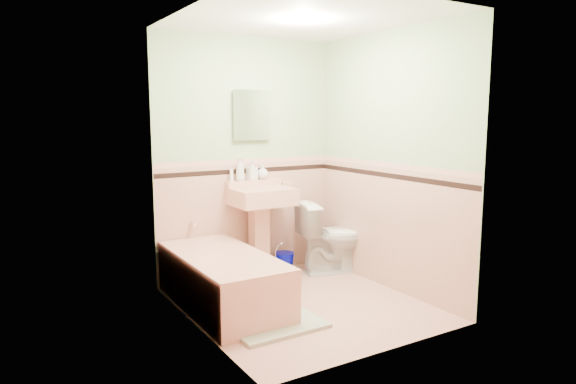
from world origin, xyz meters
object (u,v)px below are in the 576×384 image
soap_bottle_mid (252,170)px  shoe (254,321)px  bathtub (223,282)px  toilet (333,237)px  medicine_cabinet (251,115)px  bucket (284,262)px  sink (262,234)px  soap_bottle_left (240,169)px  soap_bottle_right (263,172)px

soap_bottle_mid → shoe: bearing=-117.0°
bathtub → shoe: (0.01, -0.57, -0.16)m
bathtub → toilet: 1.51m
medicine_cabinet → bucket: (0.31, -0.14, -1.59)m
bucket → medicine_cabinet: bearing=154.8°
bathtub → sink: size_ratio=1.56×
bathtub → medicine_cabinet: size_ratio=3.01×
toilet → bucket: size_ratio=3.58×
bathtub → sink: bearing=37.9°
soap_bottle_left → shoe: soap_bottle_left is taller
bucket → soap_bottle_mid: bearing=160.4°
sink → toilet: bearing=-13.5°
medicine_cabinet → soap_bottle_left: (-0.15, -0.03, -0.56)m
soap_bottle_mid → soap_bottle_right: soap_bottle_mid is taller
soap_bottle_left → toilet: (0.94, -0.37, -0.75)m
bathtub → bucket: bathtub is taller
bathtub → medicine_cabinet: 1.78m
sink → toilet: sink is taller
toilet → bucket: 0.61m
sink → bucket: (0.31, 0.07, -0.37)m
soap_bottle_left → shoe: bearing=-111.8°
bathtub → sink: (0.68, 0.53, 0.26)m
sink → soap_bottle_mid: bearing=94.4°
toilet → shoe: toilet is taller
medicine_cabinet → toilet: bearing=-26.9°
medicine_cabinet → soap_bottle_left: size_ratio=2.14×
medicine_cabinet → soap_bottle_mid: size_ratio=2.49×
medicine_cabinet → sink: bearing=-90.0°
soap_bottle_left → toilet: size_ratio=0.30×
medicine_cabinet → toilet: (0.78, -0.40, -1.31)m
toilet → shoe: 1.75m
soap_bottle_left → soap_bottle_mid: 0.14m
medicine_cabinet → shoe: medicine_cabinet is taller
sink → soap_bottle_left: (-0.15, 0.18, 0.66)m
medicine_cabinet → shoe: (-0.67, -1.31, -1.64)m
bathtub → shoe: bearing=-88.8°
toilet → bathtub: bearing=116.2°
sink → soap_bottle_mid: 0.67m
shoe → medicine_cabinet: bearing=72.4°
toilet → bucket: bearing=75.0°
soap_bottle_left → bucket: soap_bottle_left is taller
sink → shoe: sink is taller
soap_bottle_left → soap_bottle_mid: size_ratio=1.17×
sink → shoe: size_ratio=6.10×
bucket → shoe: bucket is taller
sink → medicine_cabinet: medicine_cabinet is taller
soap_bottle_mid → sink: bearing=-85.6°
sink → soap_bottle_left: soap_bottle_left is taller
medicine_cabinet → bucket: 1.63m
medicine_cabinet → soap_bottle_right: medicine_cabinet is taller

